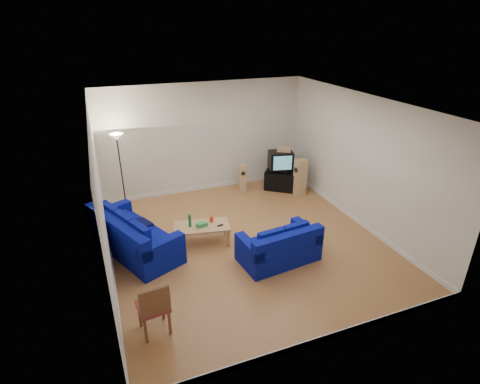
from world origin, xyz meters
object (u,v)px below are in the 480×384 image
object	(u,v)px
television	(281,160)
coffee_table	(202,228)
sofa_three_seat	(132,238)
tv_stand	(281,180)
sofa_loveseat	(280,248)

from	to	relation	value
television	coffee_table	bearing A→B (deg)	-132.53
sofa_three_seat	tv_stand	size ratio (longest dim) A/B	2.75
tv_stand	sofa_loveseat	bearing A→B (deg)	-79.78
sofa_three_seat	sofa_loveseat	bearing A→B (deg)	38.68
sofa_three_seat	sofa_loveseat	xyz separation A→B (m)	(2.89, -1.50, -0.03)
tv_stand	television	size ratio (longest dim) A/B	1.21
sofa_loveseat	tv_stand	size ratio (longest dim) A/B	1.85
tv_stand	television	world-z (taller)	television
tv_stand	sofa_three_seat	bearing A→B (deg)	-120.51
sofa_three_seat	television	bearing A→B (deg)	88.33
sofa_loveseat	television	size ratio (longest dim) A/B	2.24
coffee_table	television	bearing A→B (deg)	34.39
coffee_table	television	world-z (taller)	television
coffee_table	tv_stand	bearing A→B (deg)	34.04
sofa_loveseat	television	distance (m)	3.82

